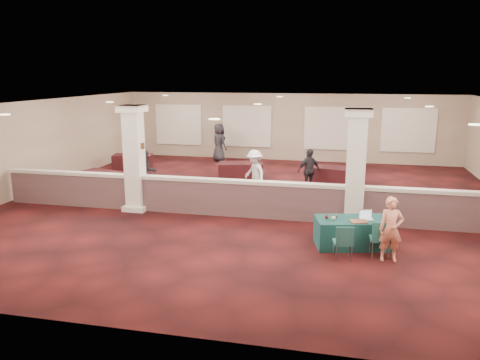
% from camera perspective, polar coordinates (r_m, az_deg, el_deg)
% --- Properties ---
extents(ground, '(16.00, 16.00, 0.00)m').
position_cam_1_polar(ground, '(15.18, 2.09, -2.87)').
color(ground, '#421011').
rests_on(ground, ground).
extents(wall_back, '(16.00, 0.04, 3.20)m').
position_cam_1_polar(wall_back, '(22.67, 5.83, 6.42)').
color(wall_back, '#866C5D').
rests_on(wall_back, ground).
extents(wall_front, '(16.00, 0.04, 3.20)m').
position_cam_1_polar(wall_front, '(7.33, -9.36, -7.29)').
color(wall_front, '#866C5D').
rests_on(wall_front, ground).
extents(wall_left, '(0.04, 16.00, 3.20)m').
position_cam_1_polar(wall_left, '(18.05, -23.76, 3.77)').
color(wall_left, '#866C5D').
rests_on(wall_left, ground).
extents(ceiling, '(16.00, 16.00, 0.02)m').
position_cam_1_polar(ceiling, '(14.64, 2.19, 9.28)').
color(ceiling, white).
rests_on(ceiling, wall_back).
extents(partition_wall, '(15.60, 0.28, 1.10)m').
position_cam_1_polar(partition_wall, '(13.61, 0.96, -2.23)').
color(partition_wall, brown).
rests_on(partition_wall, ground).
extents(column_left, '(0.72, 0.72, 3.20)m').
position_cam_1_polar(column_left, '(14.47, -12.75, 2.70)').
color(column_left, silver).
rests_on(column_left, ground).
extents(column_right, '(0.72, 0.72, 3.20)m').
position_cam_1_polar(column_right, '(13.11, 13.93, 1.61)').
color(column_right, silver).
rests_on(column_right, ground).
extents(sconce_left, '(0.12, 0.12, 0.18)m').
position_cam_1_polar(sconce_left, '(14.53, -13.82, 4.14)').
color(sconce_left, brown).
rests_on(sconce_left, column_left).
extents(sconce_right, '(0.12, 0.12, 0.18)m').
position_cam_1_polar(sconce_right, '(14.30, -11.80, 4.10)').
color(sconce_right, brown).
rests_on(sconce_right, column_left).
extents(near_table, '(1.95, 1.28, 0.69)m').
position_cam_1_polar(near_table, '(11.72, 13.66, -6.25)').
color(near_table, '#0D312E').
rests_on(near_table, ground).
extents(conf_chair_main, '(0.48, 0.48, 0.88)m').
position_cam_1_polar(conf_chair_main, '(11.10, 16.78, -6.58)').
color(conf_chair_main, '#1B4A4E').
rests_on(conf_chair_main, ground).
extents(conf_chair_side, '(0.49, 0.49, 0.83)m').
position_cam_1_polar(conf_chair_side, '(10.74, 12.53, -7.15)').
color(conf_chair_side, '#1B4A4E').
rests_on(conf_chair_side, ground).
extents(woman, '(0.56, 0.40, 1.47)m').
position_cam_1_polar(woman, '(10.95, 17.91, -5.73)').
color(woman, '#FF946E').
rests_on(woman, ground).
extents(far_table_front_left, '(1.97, 1.38, 0.72)m').
position_cam_1_polar(far_table_front_left, '(17.22, -16.27, -0.24)').
color(far_table_front_left, black).
rests_on(far_table_front_left, ground).
extents(far_table_front_center, '(1.78, 1.25, 0.65)m').
position_cam_1_polar(far_table_front_center, '(15.20, 7.48, -1.67)').
color(far_table_front_center, black).
rests_on(far_table_front_center, ground).
extents(far_table_front_right, '(1.97, 1.25, 0.74)m').
position_cam_1_polar(far_table_front_right, '(17.61, 11.82, 0.32)').
color(far_table_front_right, black).
rests_on(far_table_front_right, ground).
extents(far_table_back_left, '(1.78, 1.17, 0.66)m').
position_cam_1_polar(far_table_back_left, '(20.99, -12.95, 2.15)').
color(far_table_back_left, black).
rests_on(far_table_back_left, ground).
extents(far_table_back_center, '(1.86, 1.18, 0.70)m').
position_cam_1_polar(far_table_back_center, '(18.38, 0.08, 1.04)').
color(far_table_back_center, black).
rests_on(far_table_back_center, ground).
extents(far_table_back_right, '(1.72, 1.08, 0.65)m').
position_cam_1_polar(far_table_back_right, '(17.98, 11.84, 0.42)').
color(far_table_back_right, black).
rests_on(far_table_back_right, ground).
extents(attendee_a, '(0.86, 0.80, 1.59)m').
position_cam_1_polar(attendee_a, '(16.32, -11.42, 0.87)').
color(attendee_a, black).
rests_on(attendee_a, ground).
extents(attendee_b, '(1.03, 1.04, 1.57)m').
position_cam_1_polar(attendee_b, '(16.07, 1.78, 0.90)').
color(attendee_b, silver).
rests_on(attendee_b, ground).
extents(attendee_c, '(0.98, 0.92, 1.55)m').
position_cam_1_polar(attendee_c, '(16.63, 8.38, 1.14)').
color(attendee_c, black).
rests_on(attendee_c, ground).
extents(attendee_d, '(0.99, 0.94, 1.81)m').
position_cam_1_polar(attendee_d, '(22.37, -2.56, 4.59)').
color(attendee_d, black).
rests_on(attendee_d, ground).
extents(laptop_base, '(0.35, 0.28, 0.02)m').
position_cam_1_polar(laptop_base, '(11.64, 15.17, -4.64)').
color(laptop_base, silver).
rests_on(laptop_base, near_table).
extents(laptop_screen, '(0.31, 0.08, 0.21)m').
position_cam_1_polar(laptop_screen, '(11.71, 15.06, -3.95)').
color(laptop_screen, silver).
rests_on(laptop_screen, near_table).
extents(screen_glow, '(0.28, 0.07, 0.18)m').
position_cam_1_polar(screen_glow, '(11.71, 15.06, -4.03)').
color(screen_glow, '#D1E2FB').
rests_on(screen_glow, near_table).
extents(knitting, '(0.43, 0.36, 0.03)m').
position_cam_1_polar(knitting, '(11.40, 14.28, -4.92)').
color(knitting, '#BB541E').
rests_on(knitting, near_table).
extents(yarn_cream, '(0.10, 0.10, 0.10)m').
position_cam_1_polar(yarn_cream, '(11.39, 11.34, -4.59)').
color(yarn_cream, beige).
rests_on(yarn_cream, near_table).
extents(yarn_red, '(0.09, 0.09, 0.09)m').
position_cam_1_polar(yarn_red, '(11.50, 10.50, -4.42)').
color(yarn_red, maroon).
rests_on(yarn_red, near_table).
extents(yarn_grey, '(0.10, 0.10, 0.10)m').
position_cam_1_polar(yarn_grey, '(11.61, 11.59, -4.29)').
color(yarn_grey, '#4D4D52').
rests_on(yarn_grey, near_table).
extents(scissors, '(0.12, 0.05, 0.01)m').
position_cam_1_polar(scissors, '(11.54, 17.04, -4.93)').
color(scissors, red).
rests_on(scissors, near_table).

